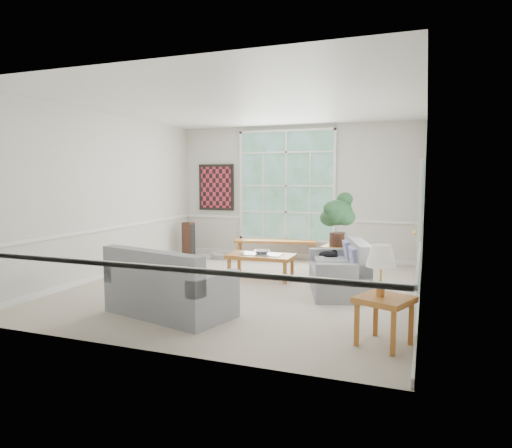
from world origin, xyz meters
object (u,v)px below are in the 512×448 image
at_px(loveseat_front, 171,281).
at_px(end_table, 339,261).
at_px(side_table, 384,321).
at_px(loveseat_right, 338,266).
at_px(coffee_table, 261,267).

xyz_separation_m(loveseat_front, end_table, (1.68, 3.20, -0.17)).
bearing_deg(side_table, end_table, 108.08).
relative_size(loveseat_right, loveseat_front, 0.94).
xyz_separation_m(coffee_table, end_table, (1.28, 0.75, 0.06)).
bearing_deg(end_table, loveseat_front, -117.70).
xyz_separation_m(loveseat_right, end_table, (-0.20, 1.23, -0.14)).
height_order(loveseat_right, coffee_table, loveseat_right).
height_order(loveseat_right, side_table, loveseat_right).
bearing_deg(coffee_table, side_table, -49.15).
relative_size(end_table, side_table, 1.05).
distance_m(loveseat_right, end_table, 1.26).
xyz_separation_m(loveseat_front, coffee_table, (0.40, 2.46, -0.23)).
relative_size(loveseat_right, side_table, 2.91).
bearing_deg(loveseat_front, side_table, 10.34).
distance_m(loveseat_front, coffee_table, 2.50).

